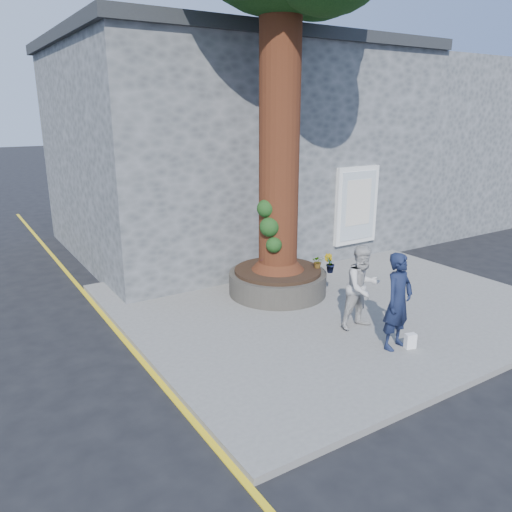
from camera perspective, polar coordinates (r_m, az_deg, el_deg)
ground at (r=10.09m, az=5.21°, el=-9.08°), size 120.00×120.00×0.00m
pavement at (r=11.65m, az=8.12°, el=-5.27°), size 9.00×8.00×0.12m
yellow_line at (r=9.60m, az=-13.55°, el=-10.87°), size 0.10×30.00×0.01m
stone_shop at (r=16.55m, az=-2.92°, el=12.34°), size 10.30×8.30×6.30m
neighbour_shop at (r=21.63m, az=16.31°, el=12.26°), size 6.00×8.00×6.00m
planter at (r=11.86m, az=2.48°, el=-2.89°), size 2.30×2.30×0.60m
man at (r=9.34m, az=15.93°, el=-5.01°), size 0.72×0.54×1.80m
woman at (r=10.05m, az=12.05°, el=-3.51°), size 0.85×0.68×1.70m
shopping_bag at (r=9.68m, az=17.22°, el=-9.26°), size 0.22×0.17×0.28m
plant_a at (r=11.57m, az=8.38°, el=-0.99°), size 0.23×0.23×0.37m
plant_b at (r=11.56m, az=8.38°, el=-0.83°), size 0.33×0.33×0.44m
plant_c at (r=11.50m, az=1.04°, el=-0.94°), size 0.24×0.24×0.36m
plant_d at (r=11.87m, az=7.10°, el=-0.63°), size 0.38×0.37×0.31m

